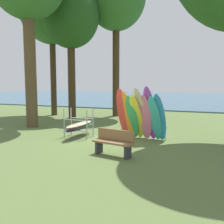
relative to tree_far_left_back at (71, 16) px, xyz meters
The scene contains 7 objects.
ground_plane 9.66m from the tree_far_left_back, 50.00° to the right, with size 80.00×80.00×0.00m, color #566B38.
lake_water 25.47m from the tree_far_left_back, 79.36° to the left, with size 80.00×36.00×0.10m, color #38607A.
tree_far_left_back is the anchor object (origin of this frame).
tree_far_right_back 2.45m from the tree_far_left_back, 155.90° to the left, with size 4.63×4.63×10.36m.
leaning_board_pile 9.43m from the tree_far_left_back, 38.48° to the right, with size 2.21×1.09×2.25m.
board_storage_rack 8.65m from the tree_far_left_back, 57.53° to the right, with size 1.15×2.12×1.25m.
park_bench 11.13m from the tree_far_left_back, 51.87° to the right, with size 1.45×0.69×0.85m.
Camera 1 is at (4.14, -9.71, 2.43)m, focal length 41.72 mm.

